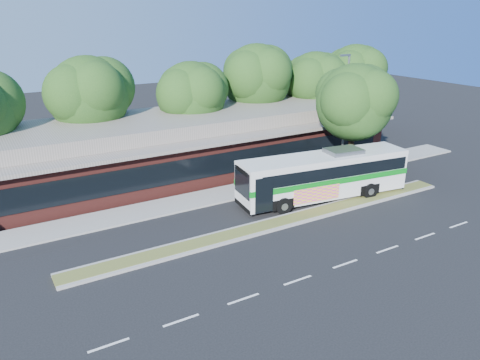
{
  "coord_description": "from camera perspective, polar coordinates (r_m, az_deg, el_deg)",
  "views": [
    {
      "loc": [
        -15.13,
        -20.13,
        12.0
      ],
      "look_at": [
        -1.05,
        3.67,
        2.0
      ],
      "focal_mm": 35.0,
      "sensor_mm": 36.0,
      "label": 1
    }
  ],
  "objects": [
    {
      "name": "tree_bg_d",
      "position": [
        43.62,
        2.44,
        12.52
      ],
      "size": [
        6.91,
        6.2,
        9.37
      ],
      "color": "black",
      "rests_on": "ground"
    },
    {
      "name": "median_strip",
      "position": [
        28.3,
        5.01,
        -5.12
      ],
      "size": [
        26.0,
        1.1,
        0.15
      ],
      "primitive_type": "cube",
      "color": "brown",
      "rests_on": "ground"
    },
    {
      "name": "plaza_building",
      "position": [
        37.72,
        -5.87,
        4.61
      ],
      "size": [
        33.2,
        11.2,
        4.45
      ],
      "color": "#531E1A",
      "rests_on": "ground"
    },
    {
      "name": "tree_bg_e",
      "position": [
        46.43,
        9.46,
        11.88
      ],
      "size": [
        6.47,
        5.8,
        8.5
      ],
      "color": "black",
      "rests_on": "ground"
    },
    {
      "name": "sidewalk",
      "position": [
        32.79,
        -0.86,
        -1.47
      ],
      "size": [
        44.0,
        2.6,
        0.12
      ],
      "primitive_type": "cube",
      "color": "gray",
      "rests_on": "ground"
    },
    {
      "name": "transit_bus",
      "position": [
        31.7,
        10.24,
        0.9
      ],
      "size": [
        12.13,
        4.09,
        3.34
      ],
      "rotation": [
        0.0,
        0.0,
        -0.13
      ],
      "color": "silver",
      "rests_on": "ground"
    },
    {
      "name": "lamp_post",
      "position": [
        36.64,
        12.65,
        8.24
      ],
      "size": [
        0.93,
        0.18,
        9.07
      ],
      "color": "slate",
      "rests_on": "ground"
    },
    {
      "name": "tree_bg_c",
      "position": [
        39.47,
        -5.52,
        10.45
      ],
      "size": [
        6.24,
        5.6,
        8.26
      ],
      "color": "black",
      "rests_on": "ground"
    },
    {
      "name": "tree_bg_b",
      "position": [
        37.73,
        -17.39,
        10.06
      ],
      "size": [
        6.69,
        6.0,
        9.0
      ],
      "color": "black",
      "rests_on": "ground"
    },
    {
      "name": "tree_bg_f",
      "position": [
        51.14,
        14.07,
        12.64
      ],
      "size": [
        6.69,
        6.0,
        8.92
      ],
      "color": "black",
      "rests_on": "ground"
    },
    {
      "name": "sidewalk_tree",
      "position": [
        36.55,
        14.13,
        9.44
      ],
      "size": [
        6.4,
        5.74,
        8.48
      ],
      "color": "black",
      "rests_on": "ground"
    },
    {
      "name": "ground",
      "position": [
        27.89,
        5.72,
        -5.71
      ],
      "size": [
        120.0,
        120.0,
        0.0
      ],
      "primitive_type": "plane",
      "color": "black",
      "rests_on": "ground"
    }
  ]
}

